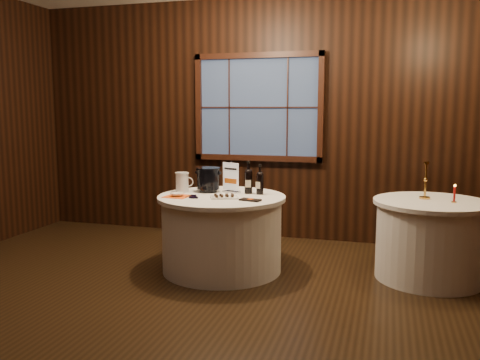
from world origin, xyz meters
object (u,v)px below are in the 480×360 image
(sign_stand, at_px, (231,182))
(main_table, at_px, (222,233))
(ice_bucket, at_px, (208,179))
(port_bottle_left, at_px, (248,180))
(red_candle, at_px, (454,195))
(chocolate_plate, at_px, (224,197))
(brass_candlestick, at_px, (425,185))
(chocolate_box, at_px, (250,200))
(port_bottle_right, at_px, (260,181))
(cracker_bowl, at_px, (177,194))
(side_table, at_px, (430,240))
(grape_bunch, at_px, (194,197))
(glass_pitcher, at_px, (182,182))

(sign_stand, bearing_deg, main_table, -79.61)
(main_table, bearing_deg, ice_bucket, 138.50)
(port_bottle_left, height_order, red_candle, port_bottle_left)
(chocolate_plate, bearing_deg, main_table, 118.03)
(ice_bucket, bearing_deg, main_table, -41.50)
(main_table, xyz_separation_m, brass_candlestick, (1.94, 0.39, 0.51))
(chocolate_box, bearing_deg, port_bottle_right, 102.97)
(port_bottle_right, relative_size, ice_bucket, 1.19)
(main_table, xyz_separation_m, cracker_bowl, (-0.40, -0.17, 0.40))
(port_bottle_right, relative_size, chocolate_plate, 0.97)
(ice_bucket, height_order, chocolate_plate, ice_bucket)
(brass_candlestick, height_order, red_candle, brass_candlestick)
(side_table, relative_size, cracker_bowl, 8.04)
(grape_bunch, distance_m, glass_pitcher, 0.42)
(cracker_bowl, bearing_deg, grape_bunch, -14.63)
(port_bottle_left, bearing_deg, glass_pitcher, 176.97)
(side_table, relative_size, red_candle, 6.31)
(sign_stand, relative_size, cracker_bowl, 2.40)
(side_table, height_order, cracker_bowl, cracker_bowl)
(main_table, bearing_deg, cracker_bowl, -156.89)
(main_table, xyz_separation_m, sign_stand, (0.04, 0.21, 0.49))
(ice_bucket, relative_size, chocolate_plate, 0.82)
(side_table, bearing_deg, glass_pitcher, -175.36)
(chocolate_plate, relative_size, glass_pitcher, 1.51)
(port_bottle_right, xyz_separation_m, chocolate_plate, (-0.28, -0.32, -0.12))
(cracker_bowl, bearing_deg, port_bottle_left, 30.75)
(side_table, height_order, red_candle, red_candle)
(cracker_bowl, bearing_deg, main_table, 23.11)
(chocolate_box, bearing_deg, grape_bunch, -164.15)
(main_table, xyz_separation_m, grape_bunch, (-0.21, -0.22, 0.40))
(sign_stand, distance_m, chocolate_box, 0.52)
(sign_stand, xyz_separation_m, chocolate_box, (0.31, -0.40, -0.10))
(sign_stand, bearing_deg, port_bottle_left, 17.62)
(main_table, height_order, grape_bunch, grape_bunch)
(cracker_bowl, relative_size, brass_candlestick, 0.37)
(side_table, xyz_separation_m, ice_bucket, (-2.21, -0.12, 0.52))
(ice_bucket, height_order, cracker_bowl, ice_bucket)
(port_bottle_left, relative_size, ice_bucket, 1.31)
(side_table, relative_size, sign_stand, 3.35)
(red_candle, bearing_deg, port_bottle_right, -178.32)
(main_table, relative_size, chocolate_box, 6.54)
(sign_stand, height_order, chocolate_plate, sign_stand)
(ice_bucket, bearing_deg, sign_stand, 5.91)
(side_table, bearing_deg, cracker_bowl, -168.88)
(port_bottle_right, relative_size, chocolate_box, 1.55)
(main_table, bearing_deg, grape_bunch, -133.87)
(main_table, height_order, chocolate_plate, chocolate_plate)
(ice_bucket, xyz_separation_m, red_candle, (2.40, 0.06, -0.07))
(sign_stand, distance_m, brass_candlestick, 1.91)
(grape_bunch, distance_m, brass_candlestick, 2.24)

